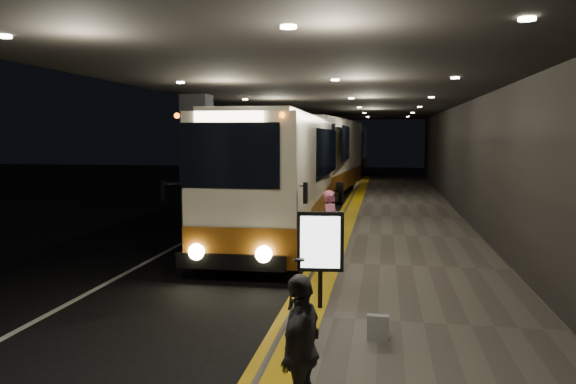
% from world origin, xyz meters
% --- Properties ---
extents(ground, '(90.00, 90.00, 0.00)m').
position_xyz_m(ground, '(0.00, 0.00, 0.00)').
color(ground, black).
extents(lane_line_white, '(0.12, 50.00, 0.01)m').
position_xyz_m(lane_line_white, '(-1.80, 5.00, 0.01)').
color(lane_line_white, silver).
rests_on(lane_line_white, ground).
extents(kerb_stripe_yellow, '(0.18, 50.00, 0.01)m').
position_xyz_m(kerb_stripe_yellow, '(2.35, 5.00, 0.01)').
color(kerb_stripe_yellow, gold).
rests_on(kerb_stripe_yellow, ground).
extents(sidewalk, '(4.50, 50.00, 0.15)m').
position_xyz_m(sidewalk, '(4.75, 5.00, 0.07)').
color(sidewalk, '#514C44').
rests_on(sidewalk, ground).
extents(tactile_strip, '(0.50, 50.00, 0.01)m').
position_xyz_m(tactile_strip, '(2.85, 5.00, 0.16)').
color(tactile_strip, gold).
rests_on(tactile_strip, sidewalk).
extents(terminal_wall, '(0.10, 50.00, 6.00)m').
position_xyz_m(terminal_wall, '(7.00, 5.00, 3.00)').
color(terminal_wall, black).
rests_on(terminal_wall, ground).
extents(support_columns, '(0.80, 24.80, 4.40)m').
position_xyz_m(support_columns, '(-1.50, 4.00, 2.20)').
color(support_columns, black).
rests_on(support_columns, ground).
extents(canopy, '(9.00, 50.00, 0.40)m').
position_xyz_m(canopy, '(2.50, 5.00, 4.60)').
color(canopy, black).
rests_on(canopy, support_columns).
extents(coach_main, '(2.82, 11.92, 3.69)m').
position_xyz_m(coach_main, '(0.91, 4.79, 1.77)').
color(coach_main, beige).
rests_on(coach_main, ground).
extents(coach_second, '(3.49, 12.75, 3.96)m').
position_xyz_m(coach_second, '(0.89, 17.55, 1.90)').
color(coach_second, beige).
rests_on(coach_second, ground).
extents(coach_third, '(2.86, 12.32, 3.86)m').
position_xyz_m(coach_third, '(1.09, 32.88, 1.85)').
color(coach_third, beige).
rests_on(coach_third, ground).
extents(passenger_boarding, '(0.59, 0.72, 1.69)m').
position_xyz_m(passenger_boarding, '(2.80, 1.44, 0.99)').
color(passenger_boarding, '#C15A83').
rests_on(passenger_boarding, sidewalk).
extents(passenger_waiting_grey, '(0.66, 1.02, 1.61)m').
position_xyz_m(passenger_waiting_grey, '(3.25, -6.67, 0.96)').
color(passenger_waiting_grey, '#545359').
rests_on(passenger_waiting_grey, sidewalk).
extents(bag_polka, '(0.32, 0.15, 0.38)m').
position_xyz_m(bag_polka, '(4.02, -4.08, 0.34)').
color(bag_polka, black).
rests_on(bag_polka, sidewalk).
extents(bag_plain, '(0.31, 0.24, 0.34)m').
position_xyz_m(bag_plain, '(2.92, -4.83, 0.32)').
color(bag_plain, silver).
rests_on(bag_plain, sidewalk).
extents(info_sign, '(0.82, 0.19, 1.72)m').
position_xyz_m(info_sign, '(3.00, -2.68, 1.31)').
color(info_sign, black).
rests_on(info_sign, sidewalk).
extents(stanchion_post, '(0.05, 0.05, 1.04)m').
position_xyz_m(stanchion_post, '(2.75, -3.51, 0.67)').
color(stanchion_post, black).
rests_on(stanchion_post, sidewalk).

